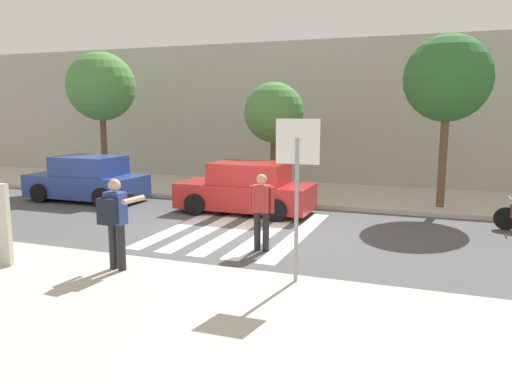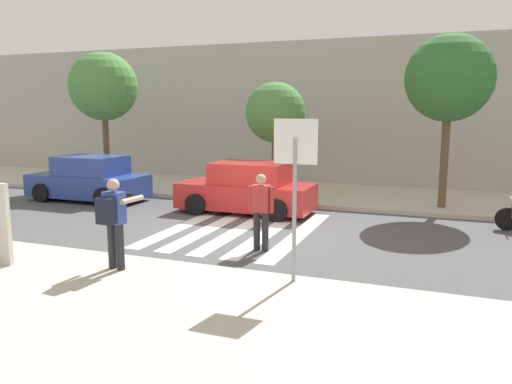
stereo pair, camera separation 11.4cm
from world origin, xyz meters
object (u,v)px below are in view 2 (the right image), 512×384
object	(u,v)px
parked_car_red	(247,189)
pedestrian_crossing	(261,208)
photographer_with_backpack	(114,216)
street_tree_west	(103,87)
stop_sign	(295,164)
street_tree_center	(275,113)
parked_car_blue	(89,180)
street_tree_east	(449,79)

from	to	relation	value
parked_car_red	pedestrian_crossing	bearing A→B (deg)	-63.94
photographer_with_backpack	street_tree_west	world-z (taller)	street_tree_west
stop_sign	street_tree_center	bearing A→B (deg)	110.75
street_tree_west	parked_car_blue	bearing A→B (deg)	-64.86
pedestrian_crossing	parked_car_red	size ratio (longest dim) A/B	0.42
street_tree_east	street_tree_center	bearing A→B (deg)	174.29
pedestrian_crossing	parked_car_blue	bearing A→B (deg)	154.12
parked_car_red	street_tree_east	size ratio (longest dim) A/B	0.79
street_tree_east	photographer_with_backpack	bearing A→B (deg)	-123.16
pedestrian_crossing	street_tree_west	bearing A→B (deg)	144.49
stop_sign	street_tree_west	bearing A→B (deg)	140.74
street_tree_center	photographer_with_backpack	bearing A→B (deg)	-90.24
stop_sign	pedestrian_crossing	world-z (taller)	stop_sign
parked_car_blue	street_tree_center	size ratio (longest dim) A/B	1.04
street_tree_west	street_tree_east	xyz separation A→B (m)	(12.69, -0.35, 0.03)
stop_sign	pedestrian_crossing	size ratio (longest dim) A/B	1.64
parked_car_blue	street_tree_center	world-z (taller)	street_tree_center
pedestrian_crossing	stop_sign	bearing A→B (deg)	-56.23
parked_car_red	street_tree_east	world-z (taller)	street_tree_east
stop_sign	photographer_with_backpack	world-z (taller)	stop_sign
parked_car_blue	parked_car_red	world-z (taller)	same
stop_sign	parked_car_blue	bearing A→B (deg)	147.48
street_tree_center	street_tree_east	size ratio (longest dim) A/B	0.76
parked_car_blue	photographer_with_backpack	bearing A→B (deg)	-47.81
street_tree_west	street_tree_center	world-z (taller)	street_tree_west
stop_sign	street_tree_west	distance (m)	13.48
parked_car_blue	parked_car_red	distance (m)	5.89
pedestrian_crossing	street_tree_west	distance (m)	11.43
photographer_with_backpack	parked_car_red	distance (m)	6.39
pedestrian_crossing	street_tree_center	size ratio (longest dim) A/B	0.44
stop_sign	street_tree_center	distance (m)	9.30
photographer_with_backpack	parked_car_red	xyz separation A→B (m)	(0.12, 6.37, -0.44)
street_tree_west	parked_car_red	bearing A→B (deg)	-20.39
parked_car_red	street_tree_center	size ratio (longest dim) A/B	1.04
street_tree_west	street_tree_east	bearing A→B (deg)	-1.58
stop_sign	parked_car_red	world-z (taller)	stop_sign
parked_car_blue	street_tree_center	bearing A→B (deg)	26.24
parked_car_red	street_tree_east	distance (m)	6.86
street_tree_center	parked_car_red	bearing A→B (deg)	-88.44
street_tree_east	parked_car_blue	bearing A→B (deg)	-168.62
parked_car_blue	parked_car_red	bearing A→B (deg)	0.00
parked_car_red	street_tree_west	size ratio (longest dim) A/B	0.79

